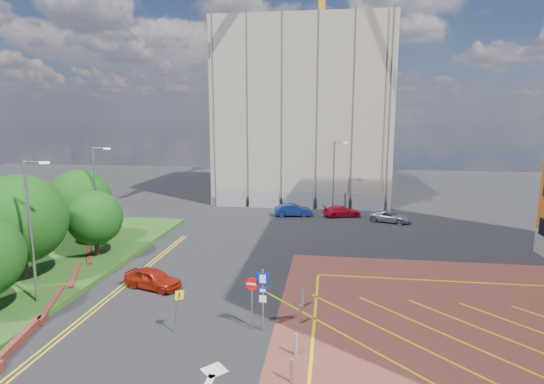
% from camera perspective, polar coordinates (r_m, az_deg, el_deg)
% --- Properties ---
extents(ground, '(140.00, 140.00, 0.00)m').
position_cam_1_polar(ground, '(21.47, -3.06, -19.28)').
color(ground, black).
rests_on(ground, ground).
extents(grass_bed, '(14.00, 32.00, 0.30)m').
position_cam_1_polar(grass_bed, '(34.19, -32.41, -9.23)').
color(grass_bed, '#214D18').
rests_on(grass_bed, ground).
extents(retaining_wall, '(6.06, 20.33, 0.40)m').
position_cam_1_polar(retaining_wall, '(27.55, -27.75, -13.15)').
color(retaining_wall, maroon).
rests_on(retaining_wall, ground).
extents(tree_b, '(5.60, 5.60, 6.74)m').
position_cam_1_polar(tree_b, '(30.85, -30.75, -3.14)').
color(tree_b, '#3D2B1C').
rests_on(tree_b, grass_bed).
extents(tree_c, '(4.00, 4.00, 4.90)m').
position_cam_1_polar(tree_c, '(33.94, -22.71, -3.22)').
color(tree_c, '#3D2B1C').
rests_on(tree_c, grass_bed).
extents(tree_d, '(5.00, 5.00, 6.08)m').
position_cam_1_polar(tree_d, '(37.86, -24.40, -0.99)').
color(tree_d, '#3D2B1C').
rests_on(tree_d, grass_bed).
extents(lamp_left_near, '(1.53, 0.16, 8.00)m').
position_cam_1_polar(lamp_left_near, '(26.59, -29.62, -4.01)').
color(lamp_left_near, '#9EA0A8').
rests_on(lamp_left_near, grass_bed).
extents(lamp_left_far, '(1.53, 0.16, 8.00)m').
position_cam_1_polar(lamp_left_far, '(35.81, -22.52, -0.16)').
color(lamp_left_far, '#9EA0A8').
rests_on(lamp_left_far, grass_bed).
extents(lamp_back, '(1.53, 0.16, 8.00)m').
position_cam_1_polar(lamp_back, '(46.78, 8.37, 2.34)').
color(lamp_back, '#9EA0A8').
rests_on(lamp_back, ground).
extents(sign_cluster, '(1.17, 0.12, 3.20)m').
position_cam_1_polar(sign_cluster, '(21.42, -1.80, -13.51)').
color(sign_cluster, '#9EA0A8').
rests_on(sign_cluster, ground).
extents(warning_sign, '(0.59, 0.38, 2.25)m').
position_cam_1_polar(warning_sign, '(21.90, -12.62, -14.71)').
color(warning_sign, '#9EA0A8').
rests_on(warning_sign, ground).
extents(bollard_row, '(0.14, 11.14, 0.90)m').
position_cam_1_polar(bollard_row, '(19.53, 3.04, -20.90)').
color(bollard_row, '#9EA0A8').
rests_on(bollard_row, forecourt).
extents(construction_building, '(21.20, 19.20, 22.00)m').
position_cam_1_polar(construction_building, '(58.49, 4.40, 10.45)').
color(construction_building, '#A39786').
rests_on(construction_building, ground).
extents(construction_fence, '(21.60, 0.06, 2.00)m').
position_cam_1_polar(construction_fence, '(49.37, 4.68, -1.14)').
color(construction_fence, gray).
rests_on(construction_fence, ground).
extents(car_red_left, '(3.98, 2.50, 1.26)m').
position_cam_1_polar(car_red_left, '(27.89, -15.75, -11.11)').
color(car_red_left, '#A01F0D').
rests_on(car_red_left, ground).
extents(car_blue_back, '(4.17, 2.00, 1.32)m').
position_cam_1_polar(car_blue_back, '(45.75, 2.82, -2.44)').
color(car_blue_back, navy).
rests_on(car_blue_back, ground).
extents(car_red_back, '(4.31, 2.62, 1.17)m').
position_cam_1_polar(car_red_back, '(46.05, 9.38, -2.58)').
color(car_red_back, red).
rests_on(car_red_back, ground).
extents(car_silver_back, '(4.43, 3.11, 1.12)m').
position_cam_1_polar(car_silver_back, '(44.79, 15.56, -3.20)').
color(car_silver_back, '#A2A2A9').
rests_on(car_silver_back, ground).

